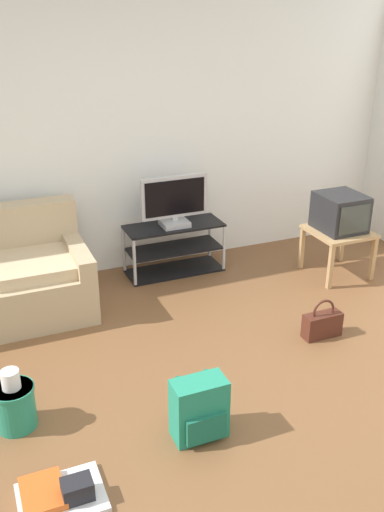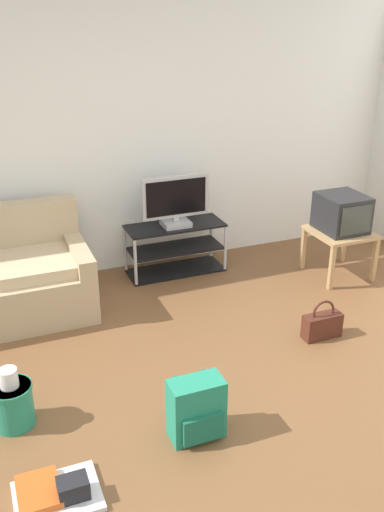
# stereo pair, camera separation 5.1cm
# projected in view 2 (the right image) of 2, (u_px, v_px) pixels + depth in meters

# --- Properties ---
(ground_plane) EXTENTS (9.00, 9.80, 0.02)m
(ground_plane) POSITION_uv_depth(u_px,v_px,m) (205.00, 421.00, 3.54)
(ground_plane) COLOR brown
(wall_back) EXTENTS (9.00, 0.10, 2.70)m
(wall_back) POSITION_uv_depth(u_px,v_px,m) (99.00, 130.00, 5.06)
(wall_back) COLOR white
(wall_back) RESTS_ON ground_plane
(tv_stand) EXTENTS (0.93, 0.37, 0.48)m
(tv_stand) POSITION_uv_depth(u_px,v_px,m) (175.00, 248.00, 5.43)
(tv_stand) COLOR black
(tv_stand) RESTS_ON ground_plane
(flat_tv) EXTENTS (0.64, 0.22, 0.48)m
(flat_tv) POSITION_uv_depth(u_px,v_px,m) (176.00, 202.00, 5.21)
(flat_tv) COLOR #B2B2B7
(flat_tv) RESTS_ON tv_stand
(side_table) EXTENTS (0.54, 0.54, 0.45)m
(side_table) POSITION_uv_depth(u_px,v_px,m) (340.00, 237.00, 5.30)
(side_table) COLOR tan
(side_table) RESTS_ON ground_plane
(crt_tv) EXTENTS (0.39, 0.43, 0.34)m
(crt_tv) POSITION_uv_depth(u_px,v_px,m) (342.00, 213.00, 5.22)
(crt_tv) COLOR #232326
(crt_tv) RESTS_ON side_table
(backpack) EXTENTS (0.32, 0.25, 0.39)m
(backpack) POSITION_uv_depth(u_px,v_px,m) (196.00, 409.00, 3.34)
(backpack) COLOR #238466
(backpack) RESTS_ON ground_plane
(handbag) EXTENTS (0.31, 0.12, 0.32)m
(handbag) POSITION_uv_depth(u_px,v_px,m) (322.00, 325.00, 4.38)
(handbag) COLOR #4C2319
(handbag) RESTS_ON ground_plane
(cleaning_bucket) EXTENTS (0.26, 0.26, 0.40)m
(cleaning_bucket) POSITION_uv_depth(u_px,v_px,m) (12.00, 402.00, 3.44)
(cleaning_bucket) COLOR #238466
(cleaning_bucket) RESTS_ON ground_plane
(floor_tray) EXTENTS (0.45, 0.35, 0.14)m
(floor_tray) POSITION_uv_depth(u_px,v_px,m) (56.00, 493.00, 2.95)
(floor_tray) COLOR silver
(floor_tray) RESTS_ON ground_plane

